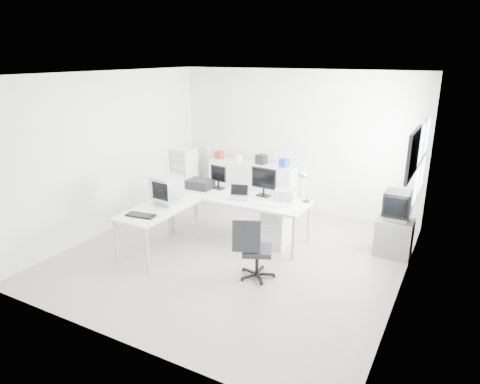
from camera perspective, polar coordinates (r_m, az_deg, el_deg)
The scene contains 30 objects.
floor at distance 6.92m, azimuth -0.80°, elevation -8.36°, with size 5.00×5.00×0.01m, color #BBB5A8.
ceiling at distance 6.21m, azimuth -0.91°, elevation 15.49°, with size 5.00×5.00×0.01m, color white.
back_wall at distance 8.64m, azimuth 7.36°, elevation 6.66°, with size 5.00×0.02×2.80m, color white.
left_wall at distance 7.92m, azimuth -16.88°, elevation 5.02°, with size 0.02×5.00×2.80m, color white.
right_wall at distance 5.68m, azimuth 21.70°, elevation -0.41°, with size 0.02×5.00×2.80m, color white.
window at distance 6.79m, azimuth 23.09°, elevation 4.03°, with size 0.02×1.20×1.10m, color white, non-canonical shape.
wall_picture at distance 5.66m, azimuth 22.11°, elevation 4.73°, with size 0.04×0.90×0.60m, color black, non-canonical shape.
main_desk at distance 7.39m, azimuth -0.18°, elevation -3.41°, with size 2.40×0.80×0.75m, color white, non-canonical shape.
side_desk at distance 6.99m, azimuth -10.72°, elevation -5.02°, with size 0.70×1.40×0.75m, color white, non-canonical shape.
drawer_pedestal at distance 7.18m, azimuth 4.94°, elevation -4.80°, with size 0.40×0.50×0.60m, color white.
inkjet_printer at distance 7.74m, azimuth -5.35°, elevation 1.07°, with size 0.45×0.35×0.16m, color black.
lcd_monitor_small at distance 7.67m, azimuth -2.89°, elevation 1.96°, with size 0.33×0.19×0.41m, color black, non-canonical shape.
lcd_monitor_large at distance 7.25m, azimuth 3.19°, elevation 1.29°, with size 0.46×0.19×0.48m, color black, non-canonical shape.
laptop at distance 7.12m, azimuth -0.22°, elevation -0.05°, with size 0.35×0.36×0.23m, color #B7B7BA, non-canonical shape.
white_keyboard at distance 6.86m, azimuth 3.98°, elevation -1.75°, with size 0.44×0.14×0.02m, color white.
white_mouse at distance 6.79m, azimuth 6.46°, elevation -1.88°, with size 0.06×0.06×0.06m, color white.
laser_printer at distance 7.12m, azimuth 5.97°, elevation -0.38°, with size 0.32×0.27×0.18m, color #ABABAB.
desk_lamp at distance 7.02m, azimuth 8.90°, elevation 0.68°, with size 0.17×0.17×0.52m, color silver, non-canonical shape.
crt_monitor at distance 6.96m, azimuth -9.73°, elevation 0.43°, with size 0.44×0.44×0.50m, color #B7B7BA, non-canonical shape.
black_keyboard at distance 6.57m, azimuth -13.09°, elevation -3.04°, with size 0.45×0.18×0.03m, color black.
office_chair at distance 6.08m, azimuth 2.30°, elevation -7.43°, with size 0.53×0.53×0.92m, color #26282B, non-canonical shape.
tv_cabinet at distance 7.23m, azimuth 19.82°, elevation -5.69°, with size 0.55×0.45×0.60m, color slate.
crt_tv at distance 7.05m, azimuth 20.26°, elevation -1.78°, with size 0.50×0.48×0.45m, color black, non-canonical shape.
sideboard at distance 8.95m, azimuth 1.67°, elevation 1.03°, with size 1.86×0.46×0.93m, color white.
clutter_box_a at distance 9.19m, azimuth -2.77°, elevation 4.97°, with size 0.16×0.14×0.16m, color #B22E19.
clutter_box_b at distance 8.95m, azimuth -0.02°, elevation 4.55°, with size 0.13×0.11×0.13m, color white.
clutter_box_c at distance 8.72m, azimuth 2.88°, elevation 4.38°, with size 0.20×0.18×0.20m, color black.
clutter_box_d at distance 8.52m, azimuth 5.91°, elevation 3.88°, with size 0.16×0.14×0.16m, color #1848AC.
clutter_bottle at distance 9.37m, azimuth -4.22°, elevation 5.38°, with size 0.07×0.07×0.22m, color white.
filing_cabinet at distance 9.38m, azimuth -7.30°, elevation 2.34°, with size 0.40×0.47×1.14m, color white.
Camera 1 is at (3.05, -5.41, 3.06)m, focal length 32.00 mm.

